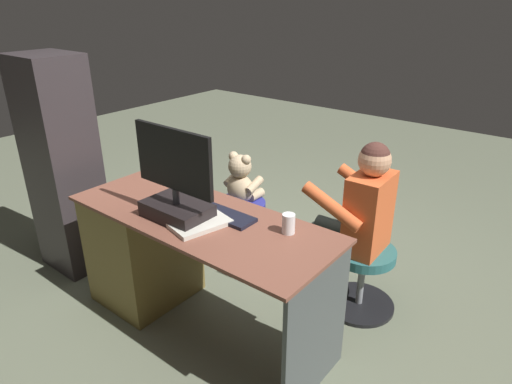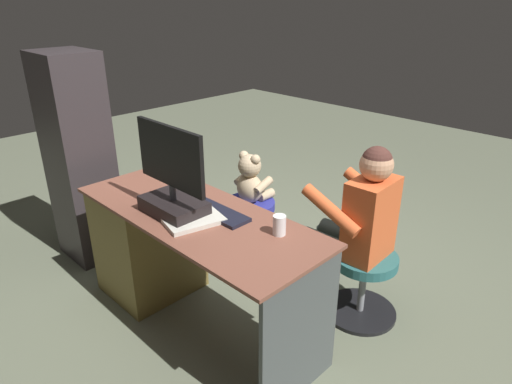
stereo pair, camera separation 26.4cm
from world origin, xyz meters
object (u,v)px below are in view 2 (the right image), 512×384
(cup, at_px, (279,225))
(office_chair_teddy, at_px, (250,223))
(teddy_bear, at_px, (251,180))
(desk, at_px, (157,241))
(computer_mouse, at_px, (182,195))
(monitor, at_px, (173,187))
(visitor_chair, at_px, (363,279))
(tv_remote, at_px, (162,195))
(keyboard, at_px, (216,212))
(person, at_px, (357,218))

(cup, height_order, office_chair_teddy, cup)
(office_chair_teddy, xyz_separation_m, teddy_bear, (-0.00, -0.01, 0.36))
(desk, relative_size, teddy_bear, 4.09)
(cup, bearing_deg, office_chair_teddy, -36.71)
(office_chair_teddy, bearing_deg, computer_mouse, 103.11)
(computer_mouse, bearing_deg, teddy_bear, -77.11)
(monitor, bearing_deg, visitor_chair, -130.41)
(tv_remote, relative_size, teddy_bear, 0.39)
(cup, bearing_deg, teddy_bear, -37.26)
(teddy_bear, bearing_deg, keyboard, 122.73)
(desk, relative_size, visitor_chair, 3.52)
(keyboard, relative_size, person, 0.38)
(computer_mouse, bearing_deg, cup, -173.78)
(person, bearing_deg, visitor_chair, 177.72)
(monitor, bearing_deg, office_chair_teddy, -70.50)
(desk, relative_size, cup, 15.23)
(office_chair_teddy, bearing_deg, visitor_chair, 177.72)
(computer_mouse, distance_m, cup, 0.71)
(computer_mouse, height_order, person, person)
(office_chair_teddy, height_order, person, person)
(monitor, height_order, visitor_chair, monitor)
(cup, xyz_separation_m, visitor_chair, (-0.16, -0.62, -0.55))
(cup, bearing_deg, keyboard, 9.77)
(computer_mouse, xyz_separation_m, teddy_bear, (0.17, -0.75, -0.17))
(desk, height_order, monitor, monitor)
(monitor, bearing_deg, tv_remote, -19.19)
(cup, distance_m, person, 0.64)
(computer_mouse, relative_size, tv_remote, 0.64)
(keyboard, height_order, teddy_bear, teddy_bear)
(office_chair_teddy, xyz_separation_m, visitor_chair, (-1.04, 0.04, 0.01))
(keyboard, relative_size, visitor_chair, 0.93)
(desk, relative_size, tv_remote, 10.58)
(desk, distance_m, tv_remote, 0.38)
(person, bearing_deg, desk, 37.66)
(keyboard, bearing_deg, tv_remote, 10.83)
(keyboard, distance_m, office_chair_teddy, 1.01)
(computer_mouse, bearing_deg, visitor_chair, -141.32)
(desk, bearing_deg, cup, -171.00)
(desk, height_order, cup, cup)
(visitor_chair, bearing_deg, person, -2.28)
(cup, relative_size, visitor_chair, 0.23)
(tv_remote, bearing_deg, teddy_bear, -106.43)
(monitor, xyz_separation_m, person, (-0.63, -0.85, -0.27))
(person, bearing_deg, monitor, 53.35)
(desk, xyz_separation_m, cup, (-0.92, -0.15, 0.41))
(office_chair_teddy, bearing_deg, keyboard, 123.21)
(keyboard, bearing_deg, teddy_bear, -57.27)
(desk, height_order, person, person)
(tv_remote, distance_m, office_chair_teddy, 0.96)
(desk, distance_m, keyboard, 0.64)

